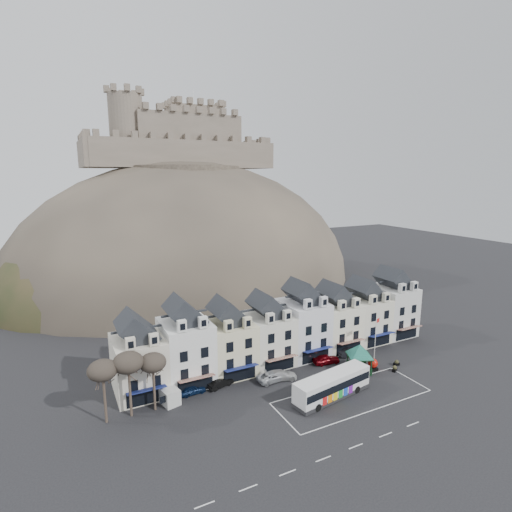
{
  "coord_description": "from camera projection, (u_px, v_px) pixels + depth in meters",
  "views": [
    {
      "loc": [
        -32.6,
        -37.38,
        29.97
      ],
      "look_at": [
        -1.37,
        24.0,
        16.06
      ],
      "focal_mm": 28.0,
      "sensor_mm": 36.0,
      "label": 1
    }
  ],
  "objects": [
    {
      "name": "red_buoy",
      "position": [
        373.0,
        364.0,
        62.51
      ],
      "size": [
        1.5,
        1.5,
        1.86
      ],
      "rotation": [
        0.0,
        0.0,
        -0.2
      ],
      "color": "black",
      "rests_on": "ground"
    },
    {
      "name": "planter_west",
      "position": [
        395.0,
        369.0,
        62.12
      ],
      "size": [
        1.05,
        0.79,
        0.94
      ],
      "rotation": [
        0.0,
        0.0,
        0.39
      ],
      "color": "black",
      "rests_on": "ground"
    },
    {
      "name": "tree_left_far",
      "position": [
        103.0,
        371.0,
        48.0
      ],
      "size": [
        3.61,
        3.61,
        8.24
      ],
      "color": "#3D3126",
      "rests_on": "ground"
    },
    {
      "name": "castle",
      "position": [
        178.0,
        138.0,
        111.69
      ],
      "size": [
        50.2,
        22.2,
        22.0
      ],
      "color": "#6B6051",
      "rests_on": "ground"
    },
    {
      "name": "car_black",
      "position": [
        220.0,
        382.0,
        57.54
      ],
      "size": [
        4.21,
        2.35,
        1.32
      ],
      "primitive_type": "imported",
      "rotation": [
        0.0,
        0.0,
        1.82
      ],
      "color": "black",
      "rests_on": "ground"
    },
    {
      "name": "bus_shelter",
      "position": [
        360.0,
        350.0,
        61.52
      ],
      "size": [
        6.45,
        6.45,
        4.48
      ],
      "rotation": [
        0.0,
        0.0,
        -0.42
      ],
      "color": "black",
      "rests_on": "ground"
    },
    {
      "name": "castle_hill",
      "position": [
        193.0,
        282.0,
        113.86
      ],
      "size": [
        100.0,
        76.0,
        68.0
      ],
      "color": "#39322C",
      "rests_on": "ground"
    },
    {
      "name": "car_navy",
      "position": [
        192.0,
        390.0,
        55.66
      ],
      "size": [
        3.84,
        1.65,
        1.29
      ],
      "primitive_type": "imported",
      "rotation": [
        0.0,
        0.0,
        1.61
      ],
      "color": "#0D1F43",
      "rests_on": "ground"
    },
    {
      "name": "car_white",
      "position": [
        281.0,
        375.0,
        59.61
      ],
      "size": [
        5.23,
        3.37,
        1.41
      ],
      "primitive_type": "imported",
      "rotation": [
        0.0,
        0.0,
        1.26
      ],
      "color": "silver",
      "rests_on": "ground"
    },
    {
      "name": "tree_left_near",
      "position": [
        153.0,
        363.0,
        50.73
      ],
      "size": [
        3.43,
        3.43,
        7.84
      ],
      "color": "#3D3126",
      "rests_on": "ground"
    },
    {
      "name": "car_charcoal",
      "position": [
        349.0,
        352.0,
        67.41
      ],
      "size": [
        4.33,
        1.86,
        1.39
      ],
      "primitive_type": "imported",
      "rotation": [
        0.0,
        0.0,
        1.48
      ],
      "color": "black",
      "rests_on": "ground"
    },
    {
      "name": "car_maroon",
      "position": [
        326.0,
        359.0,
        64.66
      ],
      "size": [
        4.59,
        2.36,
        1.49
      ],
      "primitive_type": "imported",
      "rotation": [
        0.0,
        0.0,
        1.43
      ],
      "color": "#63050C",
      "rests_on": "ground"
    },
    {
      "name": "bus",
      "position": [
        332.0,
        384.0,
        54.57
      ],
      "size": [
        12.5,
        4.64,
        3.45
      ],
      "rotation": [
        0.0,
        0.0,
        0.15
      ],
      "color": "#262628",
      "rests_on": "ground"
    },
    {
      "name": "flagpole",
      "position": [
        376.0,
        337.0,
        64.57
      ],
      "size": [
        1.04,
        0.43,
        7.58
      ],
      "rotation": [
        0.0,
        0.0,
        0.36
      ],
      "color": "silver",
      "rests_on": "ground"
    },
    {
      "name": "coach_bay_markings",
      "position": [
        352.0,
        397.0,
        55.06
      ],
      "size": [
        22.0,
        7.5,
        0.01
      ],
      "primitive_type": "cube",
      "color": "silver",
      "rests_on": "ground"
    },
    {
      "name": "tree_left_mid",
      "position": [
        128.0,
        363.0,
        49.26
      ],
      "size": [
        3.78,
        3.78,
        8.64
      ],
      "color": "#3D3126",
      "rests_on": "ground"
    },
    {
      "name": "townhouse_terrace",
      "position": [
        286.0,
        327.0,
        66.05
      ],
      "size": [
        54.4,
        9.35,
        11.8
      ],
      "color": "silver",
      "rests_on": "ground"
    },
    {
      "name": "planter_east",
      "position": [
        397.0,
        363.0,
        64.07
      ],
      "size": [
        0.99,
        0.64,
        0.92
      ],
      "rotation": [
        0.0,
        0.0,
        -0.21
      ],
      "color": "black",
      "rests_on": "ground"
    },
    {
      "name": "white_van",
      "position": [
        166.0,
        393.0,
        53.96
      ],
      "size": [
        3.01,
        4.99,
        2.13
      ],
      "rotation": [
        0.0,
        0.0,
        0.22
      ],
      "color": "silver",
      "rests_on": "ground"
    },
    {
      "name": "ground",
      "position": [
        347.0,
        405.0,
        53.08
      ],
      "size": [
        300.0,
        300.0,
        0.0
      ],
      "primitive_type": "plane",
      "color": "black",
      "rests_on": "ground"
    },
    {
      "name": "car_silver",
      "position": [
        273.0,
        376.0,
        59.27
      ],
      "size": [
        5.1,
        2.64,
        1.4
      ],
      "primitive_type": "imported",
      "rotation": [
        0.0,
        0.0,
        1.64
      ],
      "color": "#B7BBC0",
      "rests_on": "ground"
    }
  ]
}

